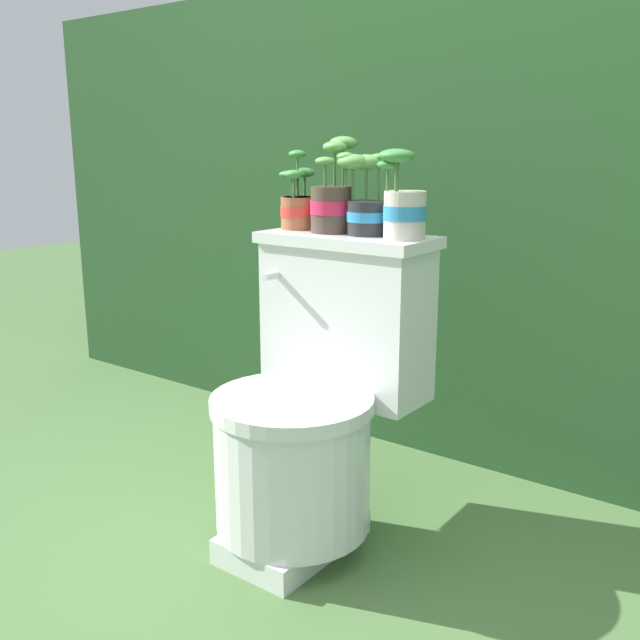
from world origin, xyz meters
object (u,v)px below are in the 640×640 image
object	(u,v)px
potted_plant_midleft	(333,199)
potted_plant_midright	(403,205)
potted_plant_middle	(366,203)
potted_plant_left	(298,204)
toilet	(314,407)

from	to	relation	value
potted_plant_midleft	potted_plant_midright	world-z (taller)	potted_plant_midleft
potted_plant_middle	potted_plant_midright	world-z (taller)	potted_plant_midright
potted_plant_left	potted_plant_midleft	size ratio (longest dim) A/B	0.86
potted_plant_middle	potted_plant_midright	xyz separation A→B (m)	(0.13, -0.02, 0.00)
potted_plant_left	potted_plant_midleft	world-z (taller)	potted_plant_midleft
potted_plant_midleft	potted_plant_middle	xyz separation A→B (m)	(0.10, 0.01, -0.01)
potted_plant_midleft	potted_plant_left	bearing A→B (deg)	175.42
toilet	potted_plant_midleft	xyz separation A→B (m)	(-0.06, 0.16, 0.53)
potted_plant_left	potted_plant_midleft	distance (m)	0.13
potted_plant_midleft	potted_plant_midright	bearing A→B (deg)	-4.20
potted_plant_midright	potted_plant_midleft	bearing A→B (deg)	175.80
toilet	potted_plant_midleft	size ratio (longest dim) A/B	3.20
potted_plant_middle	potted_plant_midleft	bearing A→B (deg)	-176.18
potted_plant_left	potted_plant_middle	size ratio (longest dim) A/B	1.04
toilet	potted_plant_middle	bearing A→B (deg)	74.07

